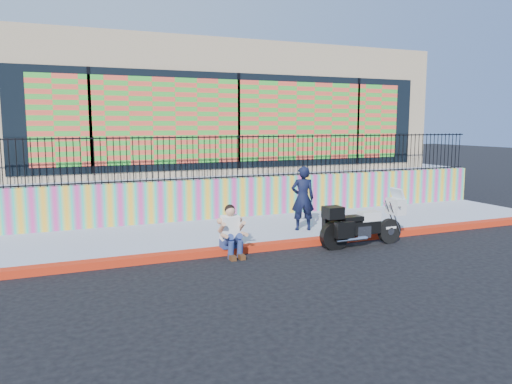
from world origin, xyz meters
TOP-DOWN VIEW (x-y plane):
  - ground at (0.00, 0.00)m, footprint 90.00×90.00m
  - red_curb at (0.00, 0.00)m, footprint 16.00×0.30m
  - sidewalk at (0.00, 1.65)m, footprint 16.00×3.00m
  - mural_wall at (0.00, 3.25)m, footprint 16.00×0.20m
  - metal_fence at (0.00, 3.25)m, footprint 15.80×0.04m
  - elevated_platform at (0.00, 8.35)m, footprint 16.00×10.00m
  - storefront_building at (0.00, 8.13)m, footprint 14.00×8.06m
  - police_motorcycle at (1.17, -0.55)m, footprint 2.08×0.69m
  - police_officer at (0.46, 0.92)m, footprint 0.67×0.53m
  - seated_man at (-1.82, -0.23)m, footprint 0.54×0.71m

SIDE VIEW (x-z plane):
  - ground at x=0.00m, z-range 0.00..0.00m
  - red_curb at x=0.00m, z-range 0.00..0.15m
  - sidewalk at x=0.00m, z-range 0.00..0.15m
  - seated_man at x=-1.82m, z-range -0.08..0.98m
  - police_motorcycle at x=1.17m, z-range -0.10..1.19m
  - elevated_platform at x=0.00m, z-range 0.00..1.25m
  - mural_wall at x=0.00m, z-range 0.15..1.25m
  - police_officer at x=0.46m, z-range 0.15..1.74m
  - metal_fence at x=0.00m, z-range 1.25..2.45m
  - storefront_building at x=0.00m, z-range 1.25..5.25m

